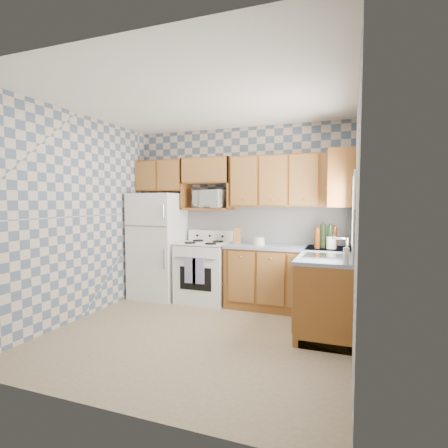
{
  "coord_description": "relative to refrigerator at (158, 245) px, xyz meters",
  "views": [
    {
      "loc": [
        1.66,
        -3.65,
        1.56
      ],
      "look_at": [
        0.05,
        0.75,
        1.25
      ],
      "focal_mm": 28.0,
      "sensor_mm": 36.0,
      "label": 1
    }
  ],
  "objects": [
    {
      "name": "dish_towel_left",
      "position": [
        0.73,
        -0.32,
        -0.3
      ],
      "size": [
        0.18,
        0.02,
        0.38
      ],
      "primitive_type": "cube",
      "color": "navy",
      "rests_on": "stove_body"
    },
    {
      "name": "refrigerator",
      "position": [
        0.0,
        0.0,
        0.0
      ],
      "size": [
        0.75,
        0.7,
        1.68
      ],
      "primitive_type": "cube",
      "color": "white",
      "rests_on": "floor"
    },
    {
      "name": "bottle_0",
      "position": [
        2.58,
        -0.0,
        0.25
      ],
      "size": [
        0.07,
        0.07,
        0.33
      ],
      "primitive_type": "cylinder",
      "color": "black",
      "rests_on": "countertop_back"
    },
    {
      "name": "soap_bottle",
      "position": [
        2.89,
        -1.2,
        0.17
      ],
      "size": [
        0.06,
        0.06,
        0.17
      ],
      "primitive_type": "cylinder",
      "color": "beige",
      "rests_on": "countertop_right"
    },
    {
      "name": "base_cabinets_right",
      "position": [
        2.67,
        -0.45,
        -0.4
      ],
      "size": [
        0.6,
        1.6,
        0.88
      ],
      "primitive_type": "cube",
      "color": "brown",
      "rests_on": "floor"
    },
    {
      "name": "knife_block",
      "position": [
        1.32,
        0.06,
        0.2
      ],
      "size": [
        0.14,
        0.14,
        0.24
      ],
      "primitive_type": "cube",
      "rotation": [
        0.0,
        0.0,
        0.4
      ],
      "color": "brown",
      "rests_on": "countertop_back"
    },
    {
      "name": "food_containers",
      "position": [
        1.68,
        0.02,
        0.14
      ],
      "size": [
        0.17,
        0.17,
        0.11
      ],
      "primitive_type": null,
      "color": "beige",
      "rests_on": "countertop_back"
    },
    {
      "name": "floor",
      "position": [
        1.27,
        -1.25,
        -0.84
      ],
      "size": [
        3.4,
        3.4,
        0.0
      ],
      "primitive_type": "plane",
      "color": "#7A674C",
      "rests_on": "ground"
    },
    {
      "name": "backguard",
      "position": [
        0.8,
        0.3,
        0.16
      ],
      "size": [
        0.76,
        0.08,
        0.17
      ],
      "primitive_type": "cube",
      "color": "white",
      "rests_on": "cooktop"
    },
    {
      "name": "upper_cabinets_right",
      "position": [
        2.81,
        0.0,
        1.01
      ],
      "size": [
        0.33,
        0.7,
        0.74
      ],
      "primitive_type": "cube",
      "color": "brown",
      "rests_on": "right_wall"
    },
    {
      "name": "microwave",
      "position": [
        0.86,
        0.19,
        0.75
      ],
      "size": [
        0.58,
        0.46,
        0.28
      ],
      "primitive_type": "imported",
      "rotation": [
        0.0,
        0.0,
        -0.24
      ],
      "color": "white",
      "rests_on": "microwave_shelf"
    },
    {
      "name": "countertop_back",
      "position": [
        2.1,
        0.05,
        0.06
      ],
      "size": [
        1.77,
        0.63,
        0.04
      ],
      "primitive_type": "cube",
      "color": "slate",
      "rests_on": "base_cabinets_back"
    },
    {
      "name": "microwave_shelf",
      "position": [
        0.8,
        0.19,
        0.6
      ],
      "size": [
        0.8,
        0.33,
        0.03
      ],
      "primitive_type": "cube",
      "color": "brown",
      "rests_on": "back_wall"
    },
    {
      "name": "electric_kettle",
      "position": [
        2.69,
        -0.04,
        0.16
      ],
      "size": [
        0.13,
        0.13,
        0.17
      ],
      "primitive_type": "cylinder",
      "color": "white",
      "rests_on": "countertop_back"
    },
    {
      "name": "upper_cabinets_back",
      "position": [
        2.1,
        0.19,
        1.01
      ],
      "size": [
        1.75,
        0.33,
        0.74
      ],
      "primitive_type": "cube",
      "color": "brown",
      "rests_on": "back_wall"
    },
    {
      "name": "stove_body",
      "position": [
        0.8,
        0.03,
        -0.39
      ],
      "size": [
        0.76,
        0.65,
        0.9
      ],
      "primitive_type": "cube",
      "color": "white",
      "rests_on": "floor"
    },
    {
      "name": "countertop_right",
      "position": [
        2.67,
        -0.45,
        0.06
      ],
      "size": [
        0.63,
        1.6,
        0.04
      ],
      "primitive_type": "cube",
      "color": "slate",
      "rests_on": "base_cabinets_right"
    },
    {
      "name": "backsplash_right",
      "position": [
        2.96,
        -0.45,
        0.36
      ],
      "size": [
        0.02,
        1.6,
        0.56
      ],
      "primitive_type": "cube",
      "color": "silver",
      "rests_on": "right_wall"
    },
    {
      "name": "back_wall",
      "position": [
        1.27,
        0.35,
        0.51
      ],
      "size": [
        3.4,
        0.02,
        2.7
      ],
      "primitive_type": "cube",
      "color": "slate",
      "rests_on": "ground"
    },
    {
      "name": "base_cabinets_back",
      "position": [
        2.1,
        0.05,
        -0.4
      ],
      "size": [
        1.75,
        0.6,
        0.88
      ],
      "primitive_type": "cube",
      "color": "brown",
      "rests_on": "floor"
    },
    {
      "name": "cooktop",
      "position": [
        0.8,
        0.03,
        0.07
      ],
      "size": [
        0.76,
        0.65,
        0.02
      ],
      "primitive_type": "cube",
      "color": "silver",
      "rests_on": "stove_body"
    },
    {
      "name": "bottle_1",
      "position": [
        2.68,
        -0.06,
        0.24
      ],
      "size": [
        0.07,
        0.07,
        0.31
      ],
      "primitive_type": "cylinder",
      "color": "black",
      "rests_on": "countertop_back"
    },
    {
      "name": "sink",
      "position": [
        2.67,
        -0.8,
        0.09
      ],
      "size": [
        0.48,
        0.4,
        0.03
      ],
      "primitive_type": "cube",
      "color": "#B7B7BC",
      "rests_on": "countertop_right"
    },
    {
      "name": "upper_cabinets_fridge",
      "position": [
        -0.02,
        0.19,
        1.13
      ],
      "size": [
        0.82,
        0.33,
        0.5
      ],
      "primitive_type": "cube",
      "color": "brown",
      "rests_on": "back_wall"
    },
    {
      "name": "window",
      "position": [
        2.96,
        -0.8,
        0.61
      ],
      "size": [
        0.02,
        0.66,
        0.86
      ],
      "primitive_type": "cube",
      "color": "white",
      "rests_on": "right_wall"
    },
    {
      "name": "right_wall",
      "position": [
        2.97,
        -1.25,
        0.51
      ],
      "size": [
        0.02,
        3.2,
        2.7
      ],
      "primitive_type": "cube",
      "color": "slate",
      "rests_on": "ground"
    },
    {
      "name": "dish_towel_right",
      "position": [
        0.86,
        -0.32,
        -0.3
      ],
      "size": [
        0.18,
        0.02,
        0.38
      ],
      "primitive_type": "cube",
      "color": "navy",
      "rests_on": "stove_body"
    },
    {
      "name": "bottle_2",
      "position": [
        2.73,
        0.04,
        0.22
      ],
      "size": [
        0.07,
        0.07,
        0.29
      ],
      "primitive_type": "cylinder",
      "color": "#58250B",
      "rests_on": "countertop_back"
    },
    {
      "name": "backsplash_back",
      "position": [
        1.68,
        0.34,
        0.36
      ],
      "size": [
        2.6,
        0.02,
        0.56
      ],
      "primitive_type": "cube",
      "color": "silver",
      "rests_on": "back_wall"
    },
    {
      "name": "bottle_3",
      "position": [
        2.51,
        -0.08,
        0.21
      ],
      "size": [
        0.07,
        0.07,
        0.27
      ],
      "primitive_type": "cylinder",
      "color": "#58250B",
      "rests_on": "countertop_back"
    }
  ]
}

